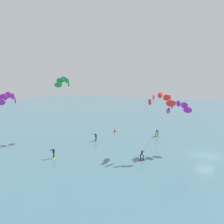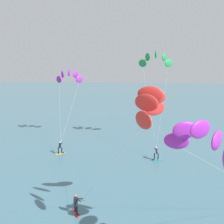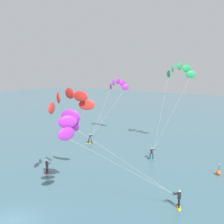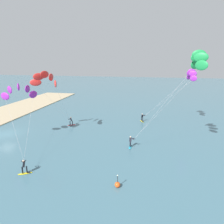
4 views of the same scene
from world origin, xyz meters
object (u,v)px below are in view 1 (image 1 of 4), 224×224
(kitesurfer_mid_water, at_px, (65,84))
(kitesurfer_far_out, at_px, (159,101))
(kitesurfer_nearshore, at_px, (177,108))
(kitesurfer_downwind, at_px, (11,101))
(marker_buoy, at_px, (115,131))

(kitesurfer_mid_water, bearing_deg, kitesurfer_far_out, -95.45)
(kitesurfer_nearshore, distance_m, kitesurfer_downwind, 28.99)
(kitesurfer_mid_water, distance_m, kitesurfer_downwind, 13.36)
(kitesurfer_far_out, height_order, marker_buoy, kitesurfer_far_out)
(kitesurfer_mid_water, xyz_separation_m, kitesurfer_far_out, (-2.00, -20.93, -2.63))
(kitesurfer_nearshore, bearing_deg, kitesurfer_mid_water, 93.27)
(kitesurfer_mid_water, height_order, kitesurfer_far_out, kitesurfer_mid_water)
(kitesurfer_downwind, distance_m, marker_buoy, 25.55)
(kitesurfer_nearshore, height_order, kitesurfer_downwind, kitesurfer_downwind)
(kitesurfer_nearshore, bearing_deg, marker_buoy, 63.75)
(kitesurfer_mid_water, bearing_deg, kitesurfer_nearshore, -86.73)
(kitesurfer_far_out, bearing_deg, kitesurfer_nearshore, -36.37)
(kitesurfer_far_out, relative_size, kitesurfer_downwind, 1.00)
(kitesurfer_far_out, height_order, kitesurfer_downwind, kitesurfer_downwind)
(kitesurfer_nearshore, height_order, kitesurfer_far_out, kitesurfer_far_out)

